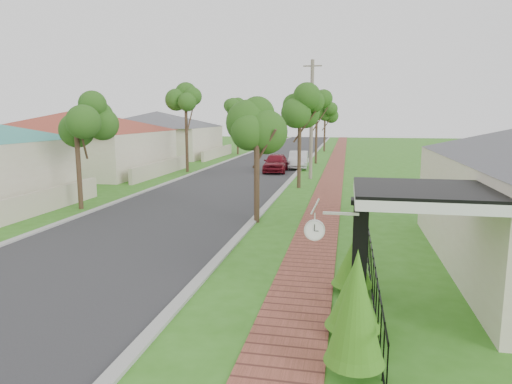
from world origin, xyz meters
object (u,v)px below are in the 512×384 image
Objects in this scene: parked_car_red at (276,163)px; parked_car_white at (298,160)px; porch_post at (359,265)px; near_tree at (257,127)px; utility_pole at (311,119)px; station_clock at (317,229)px.

parked_car_red reaches higher than parked_car_white.
near_tree reaches higher than porch_post.
station_clock is at bearing -85.07° from utility_pole.
porch_post is 24.80m from parked_car_red.
parked_car_red is at bearing -120.32° from parked_car_white.
porch_post is 27.25m from parked_car_white.
parked_car_white is 0.87× the size of near_tree.
station_clock is (3.29, -27.33, 1.28)m from parked_car_white.
porch_post reaches higher than parked_car_white.
parked_car_white is at bearing 103.69° from utility_pole.
porch_post is 0.33× the size of utility_pole.
utility_pole is (2.84, -3.16, 3.21)m from parked_car_red.
parked_car_white is 0.53× the size of utility_pole.
parked_car_white is (1.40, 2.77, -0.02)m from parked_car_red.
utility_pole is at bearing -50.89° from parked_car_red.
parked_car_red is 1.00× the size of parked_car_white.
near_tree is at bearing -92.27° from parked_car_white.
parked_car_white is at bearing 98.76° from porch_post.
near_tree is at bearing -94.60° from utility_pole.
parked_car_white is at bearing 96.86° from station_clock.
utility_pole reaches higher than near_tree.
near_tree reaches higher than parked_car_red.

